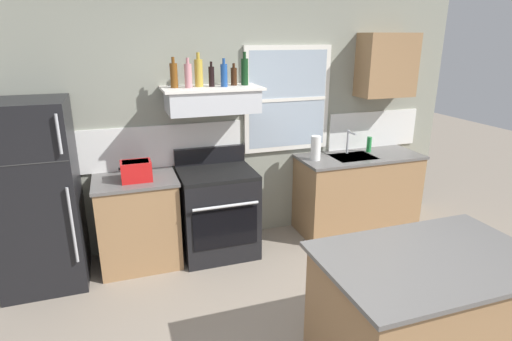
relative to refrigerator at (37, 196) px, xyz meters
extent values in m
cube|color=gray|center=(1.90, 0.39, 0.49)|extent=(5.40, 0.06, 2.70)
cube|color=white|center=(0.75, 0.35, 0.27)|extent=(2.50, 0.02, 0.44)
cube|color=white|center=(3.70, 0.35, 0.27)|extent=(1.20, 0.02, 0.44)
cube|color=white|center=(2.55, 0.34, 0.69)|extent=(1.00, 0.04, 1.15)
cube|color=#9EADBC|center=(2.55, 0.33, 0.69)|extent=(0.90, 0.01, 1.05)
cube|color=white|center=(2.55, 0.32, 0.69)|extent=(0.90, 0.02, 0.04)
cube|color=black|center=(0.00, 0.00, 0.00)|extent=(0.70, 0.68, 1.71)
cube|color=#333333|center=(0.00, -0.34, 0.40)|extent=(0.69, 0.00, 0.01)
cylinder|color=#A5A8AD|center=(0.30, -0.37, -0.17)|extent=(0.02, 0.02, 0.69)
cylinder|color=#A5A8AD|center=(0.30, -0.37, 0.63)|extent=(0.02, 0.02, 0.32)
cube|color=#9E754C|center=(0.85, 0.06, -0.42)|extent=(0.76, 0.60, 0.88)
cube|color=#605E5B|center=(0.85, 0.06, 0.04)|extent=(0.79, 0.63, 0.03)
cube|color=red|center=(0.87, -0.02, 0.15)|extent=(0.28, 0.20, 0.19)
cube|color=black|center=(0.87, -0.02, 0.24)|extent=(0.24, 0.16, 0.01)
cube|color=black|center=(0.73, -0.02, 0.18)|extent=(0.02, 0.03, 0.02)
cube|color=black|center=(1.65, 0.02, -0.42)|extent=(0.76, 0.64, 0.87)
cube|color=black|center=(1.65, 0.02, 0.03)|extent=(0.76, 0.64, 0.04)
cube|color=black|center=(1.65, 0.31, 0.14)|extent=(0.76, 0.06, 0.18)
cube|color=black|center=(1.65, -0.30, -0.44)|extent=(0.65, 0.01, 0.40)
cylinder|color=silver|center=(1.65, -0.34, -0.19)|extent=(0.65, 0.03, 0.03)
cube|color=silver|center=(1.65, 0.12, 0.75)|extent=(0.88, 0.48, 0.22)
cube|color=#262628|center=(1.65, -0.10, 0.67)|extent=(0.75, 0.02, 0.04)
cube|color=white|center=(1.65, 0.12, 0.88)|extent=(0.96, 0.52, 0.02)
cylinder|color=brown|center=(1.30, 0.14, 1.00)|extent=(0.07, 0.07, 0.23)
cylinder|color=brown|center=(1.30, 0.14, 1.15)|extent=(0.03, 0.03, 0.06)
cylinder|color=#C67F84|center=(1.42, 0.10, 1.00)|extent=(0.07, 0.07, 0.22)
cylinder|color=#C67F84|center=(1.42, 0.10, 1.14)|extent=(0.03, 0.03, 0.06)
cylinder|color=#B29333|center=(1.54, 0.16, 1.02)|extent=(0.08, 0.08, 0.26)
cylinder|color=#B29333|center=(1.54, 0.16, 1.18)|extent=(0.03, 0.03, 0.06)
cylinder|color=black|center=(1.66, 0.13, 0.98)|extent=(0.06, 0.06, 0.19)
cylinder|color=black|center=(1.66, 0.13, 1.10)|extent=(0.02, 0.02, 0.05)
cylinder|color=#1E478C|center=(1.77, 0.08, 1.00)|extent=(0.07, 0.07, 0.21)
cylinder|color=#1E478C|center=(1.77, 0.08, 1.13)|extent=(0.03, 0.03, 0.05)
cylinder|color=#381E0F|center=(1.89, 0.16, 0.98)|extent=(0.06, 0.06, 0.17)
cylinder|color=#381E0F|center=(1.89, 0.16, 1.08)|extent=(0.03, 0.03, 0.04)
cylinder|color=#143819|center=(2.00, 0.15, 1.02)|extent=(0.07, 0.07, 0.26)
cylinder|color=#143819|center=(2.00, 0.15, 1.18)|extent=(0.03, 0.03, 0.06)
cube|color=#9E754C|center=(3.35, 0.06, -0.42)|extent=(1.40, 0.60, 0.88)
cube|color=#605E5B|center=(3.35, 0.06, 0.04)|extent=(1.43, 0.63, 0.03)
cube|color=#B7BABC|center=(3.25, 0.04, 0.05)|extent=(0.48, 0.36, 0.01)
cylinder|color=silver|center=(3.25, 0.18, 0.19)|extent=(0.03, 0.03, 0.28)
cylinder|color=silver|center=(3.25, 0.10, 0.31)|extent=(0.02, 0.16, 0.02)
cylinder|color=white|center=(2.78, 0.06, 0.19)|extent=(0.11, 0.11, 0.27)
cylinder|color=#268C3F|center=(3.53, 0.16, 0.14)|extent=(0.06, 0.06, 0.18)
cube|color=#9E754C|center=(2.52, -2.08, -0.42)|extent=(1.32, 0.82, 0.88)
cube|color=#605E5B|center=(2.52, -2.08, 0.04)|extent=(1.40, 0.90, 0.03)
cube|color=#9E754C|center=(3.70, 0.20, 1.04)|extent=(0.64, 0.32, 0.70)
camera|label=1|loc=(0.75, -3.88, 1.36)|focal=29.03mm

